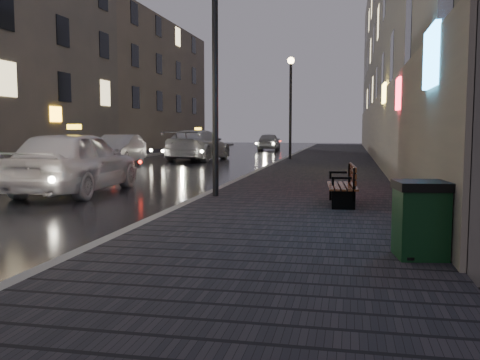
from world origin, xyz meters
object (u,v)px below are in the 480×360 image
at_px(lamp_near, 215,52).
at_px(taxi_near, 75,162).
at_px(lamp_far, 291,95).
at_px(car_far, 269,142).
at_px(taxi_mid, 198,145).
at_px(trash_bin, 420,219).
at_px(car_left_mid, 119,150).
at_px(bench, 345,185).

distance_m(lamp_near, taxi_near, 4.97).
distance_m(lamp_far, car_far, 14.50).
bearing_deg(taxi_near, taxi_mid, -89.47).
bearing_deg(trash_bin, car_left_mid, 116.27).
relative_size(bench, taxi_mid, 0.29).
height_order(lamp_far, car_far, lamp_far).
distance_m(car_left_mid, car_far, 18.65).
xyz_separation_m(trash_bin, taxi_near, (-8.05, 6.29, 0.23)).
distance_m(lamp_near, bench, 4.27).
height_order(bench, taxi_mid, taxi_mid).
bearing_deg(car_left_mid, lamp_near, -63.36).
bearing_deg(lamp_far, car_left_mid, -151.42).
xyz_separation_m(car_left_mid, taxi_mid, (2.70, 4.30, 0.11)).
distance_m(trash_bin, taxi_mid, 23.21).
bearing_deg(car_left_mid, taxi_mid, 51.10).
bearing_deg(car_far, lamp_far, 98.90).
bearing_deg(taxi_mid, lamp_far, -177.58).
height_order(lamp_far, bench, lamp_far).
height_order(trash_bin, car_far, car_far).
distance_m(lamp_far, trash_bin, 21.88).
height_order(lamp_near, lamp_far, same).
bearing_deg(bench, taxi_near, 161.60).
distance_m(trash_bin, car_left_mid, 20.72).
distance_m(lamp_near, car_far, 30.16).
distance_m(trash_bin, car_far, 35.91).
relative_size(lamp_near, trash_bin, 5.60).
bearing_deg(taxi_near, car_far, -94.84).
bearing_deg(bench, taxi_mid, 111.37).
bearing_deg(taxi_mid, trash_bin, 116.03).
xyz_separation_m(bench, car_far, (-6.19, 30.73, 0.12)).
relative_size(taxi_near, car_far, 1.24).
xyz_separation_m(bench, taxi_near, (-7.10, 1.82, 0.28)).
bearing_deg(car_far, taxi_near, 84.10).
xyz_separation_m(lamp_far, taxi_near, (-4.11, -15.04, -2.63)).
height_order(bench, car_left_mid, car_left_mid).
xyz_separation_m(lamp_near, taxi_mid, (-5.05, 16.07, -2.66)).
bearing_deg(bench, trash_bin, -82.03).
height_order(trash_bin, taxi_near, taxi_near).
xyz_separation_m(trash_bin, car_left_mid, (-11.69, 17.11, 0.09)).
distance_m(car_left_mid, taxi_mid, 5.08).
bearing_deg(lamp_far, bench, -79.95).
xyz_separation_m(trash_bin, taxi_mid, (-8.99, 21.40, 0.20)).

